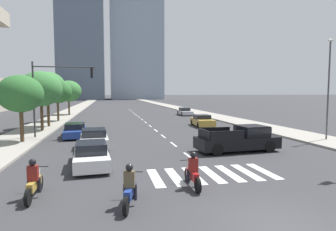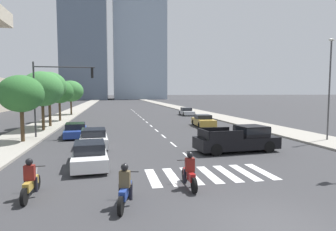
% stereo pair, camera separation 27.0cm
% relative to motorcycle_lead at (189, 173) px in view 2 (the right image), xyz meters
% --- Properties ---
extents(ground_plane, '(800.00, 800.00, 0.00)m').
position_rel_motorcycle_lead_xyz_m(ground_plane, '(1.43, -3.87, -0.58)').
color(ground_plane, '#333335').
extents(sidewalk_east, '(4.00, 260.00, 0.15)m').
position_rel_motorcycle_lead_xyz_m(sidewalk_east, '(13.36, 26.13, -0.51)').
color(sidewalk_east, gray).
rests_on(sidewalk_east, ground).
extents(sidewalk_west, '(4.00, 260.00, 0.15)m').
position_rel_motorcycle_lead_xyz_m(sidewalk_west, '(-10.50, 26.13, -0.51)').
color(sidewalk_west, gray).
rests_on(sidewalk_west, ground).
extents(crosswalk_near, '(5.85, 2.87, 0.01)m').
position_rel_motorcycle_lead_xyz_m(crosswalk_near, '(1.43, 1.58, -0.58)').
color(crosswalk_near, silver).
rests_on(crosswalk_near, ground).
extents(lane_divider_center, '(0.14, 50.00, 0.01)m').
position_rel_motorcycle_lead_xyz_m(lane_divider_center, '(1.43, 29.58, -0.58)').
color(lane_divider_center, silver).
rests_on(lane_divider_center, ground).
extents(motorcycle_lead, '(0.70, 2.05, 1.49)m').
position_rel_motorcycle_lead_xyz_m(motorcycle_lead, '(0.00, 0.00, 0.00)').
color(motorcycle_lead, black).
rests_on(motorcycle_lead, ground).
extents(motorcycle_trailing, '(0.70, 2.19, 1.49)m').
position_rel_motorcycle_lead_xyz_m(motorcycle_trailing, '(-6.04, 0.05, -0.00)').
color(motorcycle_trailing, black).
rests_on(motorcycle_trailing, ground).
extents(motorcycle_third, '(0.84, 2.15, 1.49)m').
position_rel_motorcycle_lead_xyz_m(motorcycle_third, '(-2.65, -1.40, -0.00)').
color(motorcycle_third, black).
rests_on(motorcycle_third, ground).
extents(pickup_truck, '(5.54, 2.32, 1.67)m').
position_rel_motorcycle_lead_xyz_m(pickup_truck, '(5.20, 6.26, 0.23)').
color(pickup_truck, black).
rests_on(pickup_truck, ground).
extents(sedan_white_0, '(2.06, 4.46, 1.33)m').
position_rel_motorcycle_lead_xyz_m(sedan_white_0, '(-4.33, 9.60, 0.03)').
color(sedan_white_0, silver).
rests_on(sedan_white_0, ground).
extents(sedan_gold_1, '(2.11, 4.52, 1.32)m').
position_rel_motorcycle_lead_xyz_m(sedan_gold_1, '(7.22, 20.01, 0.03)').
color(sedan_gold_1, '#B28E38').
rests_on(sedan_gold_1, ground).
extents(sedan_blue_2, '(2.22, 4.88, 1.22)m').
position_rel_motorcycle_lead_xyz_m(sedan_blue_2, '(-6.15, 14.80, -0.02)').
color(sedan_blue_2, navy).
rests_on(sedan_blue_2, ground).
extents(sedan_silver_3, '(1.93, 4.68, 1.29)m').
position_rel_motorcycle_lead_xyz_m(sedan_silver_3, '(9.43, 35.68, 0.00)').
color(sedan_silver_3, '#B7BABF').
rests_on(sedan_silver_3, ground).
extents(sedan_white_4, '(2.03, 4.64, 1.30)m').
position_rel_motorcycle_lead_xyz_m(sedan_white_4, '(-4.23, 4.33, 0.01)').
color(sedan_white_4, silver).
rests_on(sedan_white_4, ground).
extents(traffic_signal_far, '(5.23, 0.28, 6.23)m').
position_rel_motorcycle_lead_xyz_m(traffic_signal_far, '(-7.50, 14.37, 3.86)').
color(traffic_signal_far, '#333335').
rests_on(traffic_signal_far, sidewalk_west).
extents(street_lamp_east, '(0.50, 0.24, 7.85)m').
position_rel_motorcycle_lead_xyz_m(street_lamp_east, '(13.66, 8.45, 4.10)').
color(street_lamp_east, '#3F3F42').
rests_on(street_lamp_east, sidewalk_east).
extents(street_tree_nearest, '(3.28, 3.28, 5.02)m').
position_rel_motorcycle_lead_xyz_m(street_tree_nearest, '(-9.70, 12.21, 3.17)').
color(street_tree_nearest, '#4C3823').
rests_on(street_tree_nearest, sidewalk_west).
extents(street_tree_second, '(4.03, 4.03, 5.77)m').
position_rel_motorcycle_lead_xyz_m(street_tree_second, '(-9.70, 19.00, 3.61)').
color(street_tree_second, '#4C3823').
rests_on(street_tree_second, sidewalk_west).
extents(street_tree_third, '(3.68, 3.68, 5.95)m').
position_rel_motorcycle_lead_xyz_m(street_tree_third, '(-9.70, 22.26, 3.94)').
color(street_tree_third, '#4C3823').
rests_on(street_tree_third, sidewalk_west).
extents(street_tree_fourth, '(3.60, 3.60, 5.36)m').
position_rel_motorcycle_lead_xyz_m(street_tree_fourth, '(-9.70, 28.47, 3.38)').
color(street_tree_fourth, '#4C3823').
rests_on(street_tree_fourth, sidewalk_west).
extents(street_tree_fifth, '(4.17, 4.17, 5.69)m').
position_rel_motorcycle_lead_xyz_m(street_tree_fifth, '(-9.70, 39.42, 3.48)').
color(street_tree_fifth, '#4C3823').
rests_on(street_tree_fifth, sidewalk_west).
extents(office_tower_left_skyline, '(23.43, 29.00, 76.13)m').
position_rel_motorcycle_lead_xyz_m(office_tower_left_skyline, '(-16.46, 152.60, 36.96)').
color(office_tower_left_skyline, slate).
rests_on(office_tower_left_skyline, ground).
extents(office_tower_center_skyline, '(28.72, 28.19, 98.97)m').
position_rel_motorcycle_lead_xyz_m(office_tower_center_skyline, '(13.03, 157.62, 48.37)').
color(office_tower_center_skyline, '#8C9EB2').
rests_on(office_tower_center_skyline, ground).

